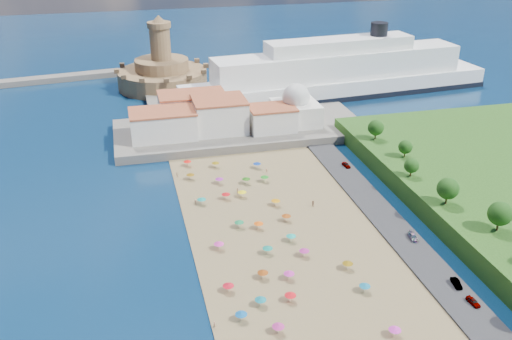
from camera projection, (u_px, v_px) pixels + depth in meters
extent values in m
plane|color=#071938|center=(264.00, 242.00, 141.20)|extent=(700.00, 700.00, 0.00)
cube|color=#59544C|center=(241.00, 130.00, 206.91)|extent=(90.00, 36.00, 3.00)
cube|color=#59544C|center=(170.00, 105.00, 233.10)|extent=(18.00, 70.00, 2.40)
cube|color=silver|center=(163.00, 125.00, 194.83)|extent=(22.00, 14.00, 9.00)
cube|color=silver|center=(220.00, 115.00, 200.46)|extent=(18.00, 16.00, 11.00)
cube|color=silver|center=(272.00, 119.00, 201.45)|extent=(16.00, 12.00, 8.00)
cube|color=silver|center=(192.00, 108.00, 209.51)|extent=(24.00, 14.00, 10.00)
cube|color=silver|center=(295.00, 113.00, 207.11)|extent=(16.00, 16.00, 8.00)
sphere|color=silver|center=(296.00, 97.00, 204.56)|extent=(10.00, 10.00, 10.00)
cylinder|color=silver|center=(296.00, 87.00, 202.95)|extent=(1.20, 1.20, 1.60)
cylinder|color=olive|center=(163.00, 79.00, 258.29)|extent=(40.00, 40.00, 8.00)
cylinder|color=olive|center=(162.00, 65.00, 255.53)|extent=(24.00, 24.00, 5.00)
cylinder|color=olive|center=(160.00, 44.00, 251.50)|extent=(9.00, 9.00, 14.00)
cylinder|color=olive|center=(159.00, 25.00, 248.01)|extent=(10.40, 10.40, 2.40)
cone|color=olive|center=(158.00, 18.00, 246.86)|extent=(6.00, 6.00, 3.00)
cube|color=black|center=(337.00, 93.00, 249.09)|extent=(139.77, 32.98, 2.23)
cube|color=white|center=(337.00, 86.00, 247.81)|extent=(138.73, 32.49, 8.25)
cube|color=white|center=(338.00, 64.00, 243.73)|extent=(111.02, 26.36, 11.00)
cube|color=white|center=(340.00, 45.00, 240.22)|extent=(65.05, 18.57, 5.50)
cylinder|color=black|center=(379.00, 29.00, 243.26)|extent=(7.33, 7.33, 5.50)
cylinder|color=gray|center=(219.00, 181.00, 169.59)|extent=(0.07, 0.07, 2.00)
cone|color=#992096|center=(219.00, 178.00, 169.21)|extent=(2.50, 2.50, 0.60)
cylinder|color=gray|center=(289.00, 276.00, 126.43)|extent=(0.07, 0.07, 2.00)
cone|color=#BE2896|center=(289.00, 272.00, 126.05)|extent=(2.50, 2.50, 0.60)
cylinder|color=gray|center=(259.00, 226.00, 146.09)|extent=(0.07, 0.07, 2.00)
cone|color=#E7540A|center=(259.00, 223.00, 145.70)|extent=(2.50, 2.50, 0.60)
cylinder|color=gray|center=(257.00, 165.00, 179.58)|extent=(0.07, 0.07, 2.00)
cone|color=navy|center=(257.00, 163.00, 179.19)|extent=(2.50, 2.50, 0.60)
cylinder|color=gray|center=(276.00, 203.00, 157.26)|extent=(0.07, 0.07, 2.00)
cone|color=orange|center=(276.00, 200.00, 156.88)|extent=(2.50, 2.50, 0.60)
cylinder|color=gray|center=(291.00, 238.00, 140.61)|extent=(0.07, 0.07, 2.00)
cone|color=#119D8C|center=(291.00, 235.00, 140.23)|extent=(2.50, 2.50, 0.60)
cylinder|color=gray|center=(202.00, 201.00, 158.00)|extent=(0.07, 0.07, 2.00)
cone|color=#0E857D|center=(202.00, 198.00, 157.61)|extent=(2.50, 2.50, 0.60)
cylinder|color=gray|center=(348.00, 266.00, 129.95)|extent=(0.07, 0.07, 2.00)
cone|color=#7B5B0B|center=(348.00, 262.00, 129.57)|extent=(2.50, 2.50, 0.60)
cylinder|color=gray|center=(365.00, 288.00, 122.32)|extent=(0.07, 0.07, 2.00)
cone|color=#0F678B|center=(365.00, 285.00, 121.93)|extent=(2.50, 2.50, 0.60)
cylinder|color=gray|center=(239.00, 224.00, 146.65)|extent=(0.07, 0.07, 2.00)
cone|color=#147440|center=(239.00, 221.00, 146.26)|extent=(2.50, 2.50, 0.60)
cylinder|color=gray|center=(188.00, 163.00, 181.00)|extent=(0.07, 0.07, 2.00)
cone|color=red|center=(187.00, 161.00, 180.62)|extent=(2.50, 2.50, 0.60)
cylinder|color=gray|center=(265.00, 179.00, 170.84)|extent=(0.07, 0.07, 2.00)
cone|color=#16811A|center=(265.00, 176.00, 170.46)|extent=(2.50, 2.50, 0.60)
cylinder|color=gray|center=(246.00, 181.00, 169.66)|extent=(0.07, 0.07, 2.00)
cone|color=#226411|center=(246.00, 178.00, 169.27)|extent=(2.50, 2.50, 0.60)
cylinder|color=gray|center=(190.00, 177.00, 172.25)|extent=(0.07, 0.07, 2.00)
cone|color=#7A530B|center=(190.00, 174.00, 171.87)|extent=(2.50, 2.50, 0.60)
cylinder|color=gray|center=(263.00, 275.00, 126.73)|extent=(0.07, 0.07, 2.00)
cone|color=#83370B|center=(263.00, 272.00, 126.34)|extent=(2.50, 2.50, 0.60)
cylinder|color=gray|center=(278.00, 329.00, 110.65)|extent=(0.07, 0.07, 2.00)
cone|color=#A92475|center=(278.00, 325.00, 110.27)|extent=(2.50, 2.50, 0.60)
cylinder|color=gray|center=(395.00, 332.00, 109.80)|extent=(0.07, 0.07, 2.00)
cone|color=#C62AAC|center=(395.00, 329.00, 109.41)|extent=(2.50, 2.50, 0.60)
cylinder|color=gray|center=(242.00, 194.00, 161.92)|extent=(0.07, 0.07, 2.00)
cone|color=#FFEA0D|center=(242.00, 191.00, 161.54)|extent=(2.50, 2.50, 0.60)
cylinder|color=gray|center=(241.00, 317.00, 113.93)|extent=(0.07, 0.07, 2.00)
cone|color=#0B5295|center=(241.00, 313.00, 113.55)|extent=(2.50, 2.50, 0.60)
cylinder|color=gray|center=(261.00, 302.00, 118.11)|extent=(0.07, 0.07, 2.00)
cone|color=#0D6B7B|center=(261.00, 299.00, 117.73)|extent=(2.50, 2.50, 0.60)
cylinder|color=gray|center=(286.00, 218.00, 149.63)|extent=(0.07, 0.07, 2.00)
cone|color=#963F0D|center=(286.00, 215.00, 149.24)|extent=(2.50, 2.50, 0.60)
cylinder|color=gray|center=(226.00, 196.00, 160.71)|extent=(0.07, 0.07, 2.00)
cone|color=red|center=(226.00, 193.00, 160.33)|extent=(2.50, 2.50, 0.60)
cylinder|color=gray|center=(228.00, 288.00, 122.39)|extent=(0.07, 0.07, 2.00)
cone|color=red|center=(228.00, 285.00, 122.00)|extent=(2.50, 2.50, 0.60)
cylinder|color=gray|center=(219.00, 246.00, 137.40)|extent=(0.07, 0.07, 2.00)
cone|color=#CC2B95|center=(219.00, 243.00, 137.02)|extent=(2.50, 2.50, 0.60)
cylinder|color=gray|center=(216.00, 165.00, 180.04)|extent=(0.07, 0.07, 2.00)
cone|color=#81660B|center=(215.00, 162.00, 179.66)|extent=(2.50, 2.50, 0.60)
cylinder|color=gray|center=(304.00, 253.00, 134.68)|extent=(0.07, 0.07, 2.00)
cone|color=#A6237D|center=(304.00, 250.00, 134.30)|extent=(2.50, 2.50, 0.60)
cylinder|color=gray|center=(268.00, 250.00, 135.67)|extent=(0.07, 0.07, 2.00)
cone|color=#0D7A67|center=(268.00, 247.00, 135.29)|extent=(2.50, 2.50, 0.60)
cylinder|color=gray|center=(290.00, 298.00, 119.43)|extent=(0.07, 0.07, 2.00)
cone|color=red|center=(290.00, 294.00, 119.05)|extent=(2.50, 2.50, 0.60)
imported|color=tan|center=(177.00, 175.00, 173.89)|extent=(0.62, 1.05, 1.68)
imported|color=tan|center=(266.00, 171.00, 176.49)|extent=(0.82, 1.16, 1.64)
imported|color=tan|center=(195.00, 202.00, 158.09)|extent=(0.89, 1.21, 1.68)
imported|color=tan|center=(215.00, 325.00, 111.99)|extent=(0.74, 0.63, 1.71)
imported|color=tan|center=(313.00, 203.00, 157.22)|extent=(0.63, 1.65, 1.75)
imported|color=tan|center=(238.00, 191.00, 164.07)|extent=(0.75, 0.92, 1.76)
imported|color=gray|center=(473.00, 301.00, 118.21)|extent=(1.80, 3.70, 1.22)
imported|color=gray|center=(413.00, 237.00, 141.11)|extent=(2.27, 4.44, 1.23)
imported|color=gray|center=(456.00, 283.00, 123.86)|extent=(1.92, 4.05, 1.28)
imported|color=gray|center=(346.00, 165.00, 179.81)|extent=(1.96, 3.91, 1.28)
cylinder|color=#382314|center=(498.00, 224.00, 134.29)|extent=(0.50, 0.50, 3.20)
sphere|color=#14380F|center=(500.00, 214.00, 133.06)|extent=(5.77, 5.77, 5.77)
cylinder|color=#382314|center=(446.00, 198.00, 146.19)|extent=(0.50, 0.50, 3.15)
sphere|color=#14380F|center=(448.00, 188.00, 144.98)|extent=(5.66, 5.66, 5.66)
cylinder|color=#382314|center=(411.00, 172.00, 161.15)|extent=(0.50, 0.50, 2.35)
sphere|color=#14380F|center=(412.00, 166.00, 160.26)|extent=(4.22, 4.22, 4.22)
cylinder|color=#382314|center=(405.00, 153.00, 173.38)|extent=(0.50, 0.50, 2.38)
sphere|color=#14380F|center=(405.00, 147.00, 172.47)|extent=(4.29, 4.29, 4.29)
cylinder|color=#382314|center=(375.00, 135.00, 186.36)|extent=(0.50, 0.50, 2.90)
sphere|color=#14380F|center=(376.00, 128.00, 185.25)|extent=(5.23, 5.23, 5.23)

